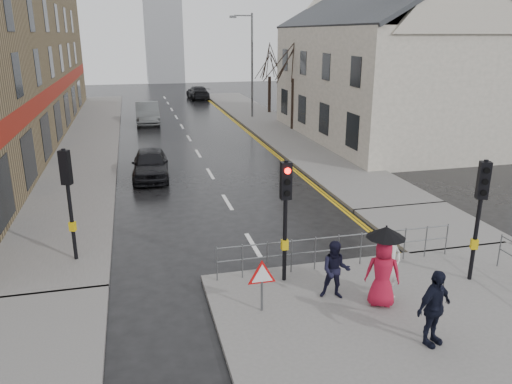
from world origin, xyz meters
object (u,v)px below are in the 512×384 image
pedestrian_a (390,266)px  pedestrian_d (434,308)px  pedestrian_b (336,270)px  car_parked (150,164)px  car_mid (147,113)px  pedestrian_with_umbrella (384,263)px

pedestrian_a → pedestrian_d: 2.02m
pedestrian_b → car_parked: size_ratio=0.37×
car_parked → pedestrian_a: bearing=-65.0°
car_mid → pedestrian_b: bearing=-82.2°
pedestrian_with_umbrella → car_mid: pedestrian_with_umbrella is taller
pedestrian_b → car_mid: pedestrian_b is taller
pedestrian_a → pedestrian_b: bearing=142.7°
pedestrian_b → car_mid: (-3.57, 28.46, -0.10)m
car_parked → pedestrian_b: bearing=-69.6°
pedestrian_a → car_mid: pedestrian_a is taller
pedestrian_b → car_parked: (-4.04, 12.95, -0.21)m
pedestrian_b → pedestrian_d: bearing=-41.4°
pedestrian_a → car_mid: bearing=77.2°
pedestrian_a → pedestrian_d: (-0.04, -2.02, -0.04)m
pedestrian_a → pedestrian_with_umbrella: 0.47m
pedestrian_with_umbrella → car_parked: 14.47m
pedestrian_b → pedestrian_with_umbrella: 1.21m
pedestrian_with_umbrella → car_mid: size_ratio=0.43×
pedestrian_b → pedestrian_d: pedestrian_d is taller
pedestrian_d → car_mid: pedestrian_d is taller
car_parked → car_mid: size_ratio=0.84×
pedestrian_a → car_mid: 29.22m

